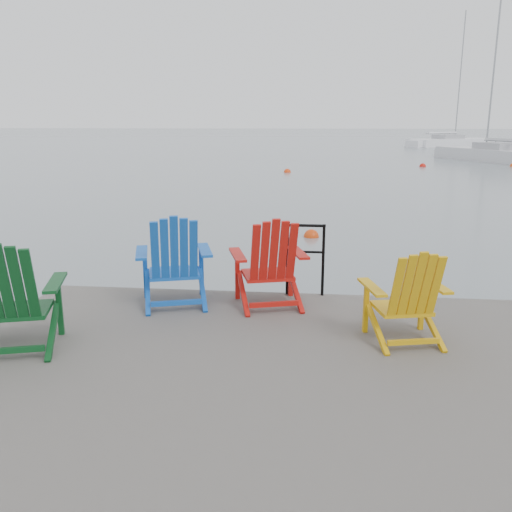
# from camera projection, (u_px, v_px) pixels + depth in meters

# --- Properties ---
(ground) EXTENTS (400.00, 400.00, 0.00)m
(ground) POSITION_uv_depth(u_px,v_px,m) (268.00, 440.00, 4.57)
(ground) COLOR slate
(ground) RESTS_ON ground
(dock) EXTENTS (6.00, 5.00, 1.40)m
(dock) POSITION_uv_depth(u_px,v_px,m) (268.00, 402.00, 4.48)
(dock) COLOR #322F2C
(dock) RESTS_ON ground
(handrail) EXTENTS (0.48, 0.04, 0.90)m
(handrail) POSITION_uv_depth(u_px,v_px,m) (305.00, 253.00, 6.65)
(handrail) COLOR black
(handrail) RESTS_ON dock
(chair_green) EXTENTS (1.01, 0.96, 1.07)m
(chair_green) POSITION_uv_depth(u_px,v_px,m) (13.00, 296.00, 5.00)
(chair_green) COLOR #0A3B17
(chair_green) RESTS_ON dock
(chair_blue) EXTENTS (1.02, 0.97, 1.09)m
(chair_blue) POSITION_uv_depth(u_px,v_px,m) (174.00, 260.00, 6.27)
(chair_blue) COLOR #104CAE
(chair_blue) RESTS_ON dock
(chair_red) EXTENTS (0.99, 0.94, 1.06)m
(chair_red) POSITION_uv_depth(u_px,v_px,m) (270.00, 262.00, 6.23)
(chair_red) COLOR #B1120D
(chair_red) RESTS_ON dock
(chair_yellow) EXTENTS (0.87, 0.82, 0.95)m
(chair_yellow) POSITION_uv_depth(u_px,v_px,m) (407.00, 296.00, 5.20)
(chair_yellow) COLOR #CA950B
(chair_yellow) RESTS_ON dock
(sailboat_near) EXTENTS (5.60, 9.12, 12.25)m
(sailboat_near) POSITION_uv_depth(u_px,v_px,m) (490.00, 156.00, 36.48)
(sailboat_near) COLOR silver
(sailboat_near) RESTS_ON ground
(sailboat_mid) EXTENTS (9.90, 8.10, 13.91)m
(sailboat_mid) POSITION_uv_depth(u_px,v_px,m) (451.00, 143.00, 58.09)
(sailboat_mid) COLOR white
(sailboat_mid) RESTS_ON ground
(buoy_a) EXTENTS (0.36, 0.36, 0.36)m
(buoy_a) POSITION_uv_depth(u_px,v_px,m) (311.00, 237.00, 12.57)
(buoy_a) COLOR red
(buoy_a) RESTS_ON ground
(buoy_b) EXTENTS (0.37, 0.37, 0.37)m
(buoy_b) POSITION_uv_depth(u_px,v_px,m) (287.00, 172.00, 28.47)
(buoy_b) COLOR red
(buoy_b) RESTS_ON ground
(buoy_d) EXTENTS (0.39, 0.39, 0.39)m
(buoy_d) POSITION_uv_depth(u_px,v_px,m) (423.00, 167.00, 32.05)
(buoy_d) COLOR red
(buoy_d) RESTS_ON ground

